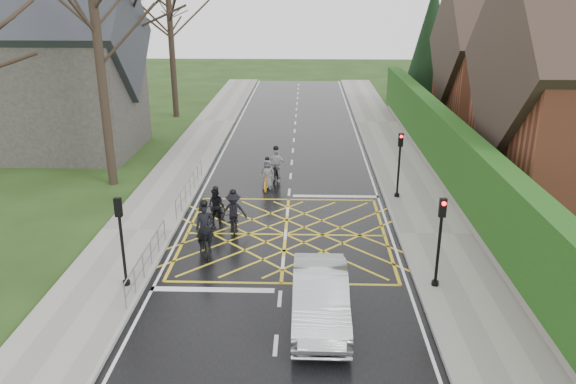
# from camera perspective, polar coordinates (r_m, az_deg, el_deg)

# --- Properties ---
(ground) EXTENTS (120.00, 120.00, 0.00)m
(ground) POSITION_cam_1_polar(r_m,az_deg,el_deg) (22.75, -0.26, -4.35)
(ground) COLOR black
(ground) RESTS_ON ground
(road) EXTENTS (9.00, 80.00, 0.01)m
(road) POSITION_cam_1_polar(r_m,az_deg,el_deg) (22.75, -0.26, -4.34)
(road) COLOR black
(road) RESTS_ON ground
(sidewalk_right) EXTENTS (3.00, 80.00, 0.15)m
(sidewalk_right) POSITION_cam_1_polar(r_m,az_deg,el_deg) (23.30, 14.70, -4.24)
(sidewalk_right) COLOR gray
(sidewalk_right) RESTS_ON ground
(sidewalk_left) EXTENTS (3.00, 80.00, 0.15)m
(sidewalk_left) POSITION_cam_1_polar(r_m,az_deg,el_deg) (23.69, -14.95, -3.85)
(sidewalk_left) COLOR gray
(sidewalk_left) RESTS_ON ground
(stone_wall) EXTENTS (0.50, 38.00, 0.70)m
(stone_wall) POSITION_cam_1_polar(r_m,az_deg,el_deg) (29.05, 15.65, 1.12)
(stone_wall) COLOR slate
(stone_wall) RESTS_ON ground
(hedge) EXTENTS (0.90, 38.00, 2.80)m
(hedge) POSITION_cam_1_polar(r_m,az_deg,el_deg) (28.55, 15.98, 4.44)
(hedge) COLOR #1D3E11
(hedge) RESTS_ON stone_wall
(house_far) EXTENTS (9.80, 8.80, 10.30)m
(house_far) POSITION_cam_1_polar(r_m,az_deg,el_deg) (41.47, 22.01, 11.63)
(house_far) COLOR brown
(house_far) RESTS_ON ground
(conifer) EXTENTS (4.60, 4.60, 10.00)m
(conifer) POSITION_cam_1_polar(r_m,az_deg,el_deg) (47.97, 14.29, 14.15)
(conifer) COLOR black
(conifer) RESTS_ON ground
(church) EXTENTS (8.80, 7.80, 11.00)m
(church) POSITION_cam_1_polar(r_m,az_deg,el_deg) (35.98, -22.06, 11.47)
(church) COLOR #2D2B28
(church) RESTS_ON ground
(tree_near) EXTENTS (9.24, 9.24, 11.44)m
(tree_near) POSITION_cam_1_polar(r_m,az_deg,el_deg) (28.48, -18.98, 16.01)
(tree_near) COLOR black
(tree_near) RESTS_ON ground
(tree_mid) EXTENTS (10.08, 10.08, 12.48)m
(tree_mid) POSITION_cam_1_polar(r_m,az_deg,el_deg) (36.35, -16.21, 18.07)
(tree_mid) COLOR black
(tree_mid) RESTS_ON ground
(tree_far) EXTENTS (8.40, 8.40, 10.40)m
(tree_far) POSITION_cam_1_polar(r_m,az_deg,el_deg) (43.94, -11.92, 16.73)
(tree_far) COLOR black
(tree_far) RESTS_ON ground
(railing_south) EXTENTS (0.05, 5.04, 1.03)m
(railing_south) POSITION_cam_1_polar(r_m,az_deg,el_deg) (19.99, -14.16, -6.14)
(railing_south) COLOR slate
(railing_south) RESTS_ON ground
(railing_north) EXTENTS (0.05, 6.04, 1.03)m
(railing_north) POSITION_cam_1_polar(r_m,az_deg,el_deg) (26.72, -9.96, 0.92)
(railing_north) COLOR slate
(railing_north) RESTS_ON ground
(traffic_light_ne) EXTENTS (0.24, 0.31, 3.21)m
(traffic_light_ne) POSITION_cam_1_polar(r_m,az_deg,el_deg) (26.43, 11.20, 2.63)
(traffic_light_ne) COLOR black
(traffic_light_ne) RESTS_ON ground
(traffic_light_se) EXTENTS (0.24, 0.31, 3.21)m
(traffic_light_se) POSITION_cam_1_polar(r_m,az_deg,el_deg) (18.73, 15.10, -5.08)
(traffic_light_se) COLOR black
(traffic_light_se) RESTS_ON ground
(traffic_light_sw) EXTENTS (0.24, 0.31, 3.21)m
(traffic_light_sw) POSITION_cam_1_polar(r_m,az_deg,el_deg) (18.89, -16.49, -5.00)
(traffic_light_sw) COLOR black
(traffic_light_sw) RESTS_ON ground
(cyclist_rear) EXTENTS (1.32, 2.28, 2.09)m
(cyclist_rear) POSITION_cam_1_polar(r_m,az_deg,el_deg) (21.26, -8.44, -4.39)
(cyclist_rear) COLOR black
(cyclist_rear) RESTS_ON ground
(cyclist_back) EXTENTS (0.97, 1.75, 1.69)m
(cyclist_back) POSITION_cam_1_polar(r_m,az_deg,el_deg) (23.69, -7.30, -1.83)
(cyclist_back) COLOR black
(cyclist_back) RESTS_ON ground
(cyclist_mid) EXTENTS (1.18, 1.96, 1.82)m
(cyclist_mid) POSITION_cam_1_polar(r_m,az_deg,el_deg) (22.90, -5.56, -2.47)
(cyclist_mid) COLOR black
(cyclist_mid) RESTS_ON ground
(cyclist_front) EXTENTS (1.06, 1.96, 1.92)m
(cyclist_front) POSITION_cam_1_polar(r_m,az_deg,el_deg) (28.63, -1.23, 2.36)
(cyclist_front) COLOR black
(cyclist_front) RESTS_ON ground
(cyclist_lead) EXTENTS (0.77, 1.72, 1.64)m
(cyclist_lead) POSITION_cam_1_polar(r_m,az_deg,el_deg) (27.72, -2.11, 1.44)
(cyclist_lead) COLOR orange
(cyclist_lead) RESTS_ON ground
(car) EXTENTS (1.64, 4.68, 1.54)m
(car) POSITION_cam_1_polar(r_m,az_deg,el_deg) (16.91, 3.30, -10.64)
(car) COLOR #A9ACB0
(car) RESTS_ON ground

